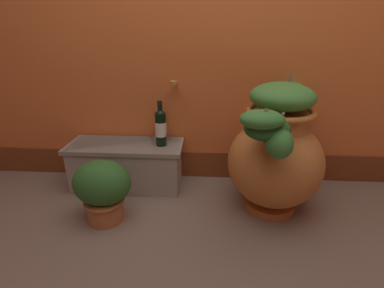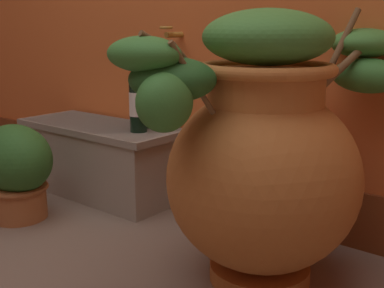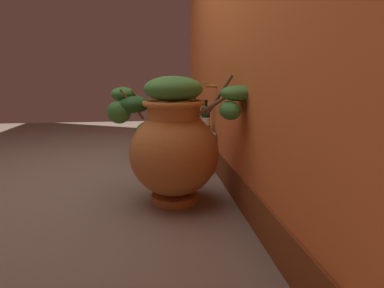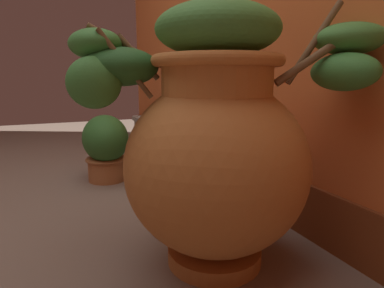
{
  "view_description": "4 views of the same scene",
  "coord_description": "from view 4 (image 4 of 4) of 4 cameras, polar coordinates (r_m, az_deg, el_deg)",
  "views": [
    {
      "loc": [
        -0.01,
        -0.95,
        1.1
      ],
      "look_at": [
        -0.12,
        0.77,
        0.41
      ],
      "focal_mm": 26.36,
      "sensor_mm": 36.0,
      "label": 1
    },
    {
      "loc": [
        1.13,
        -0.56,
        0.78
      ],
      "look_at": [
        -0.04,
        0.9,
        0.33
      ],
      "focal_mm": 45.67,
      "sensor_mm": 36.0,
      "label": 2
    },
    {
      "loc": [
        2.38,
        0.56,
        0.83
      ],
      "look_at": [
        -0.12,
        0.87,
        0.28
      ],
      "focal_mm": 28.67,
      "sensor_mm": 36.0,
      "label": 3
    },
    {
      "loc": [
        1.29,
        0.21,
        0.61
      ],
      "look_at": [
        -0.21,
        0.87,
        0.28
      ],
      "focal_mm": 29.98,
      "sensor_mm": 36.0,
      "label": 4
    }
  ],
  "objects": [
    {
      "name": "wine_bottle_middle",
      "position": [
        1.79,
        -0.54,
        7.43
      ],
      "size": [
        0.08,
        0.08,
        0.32
      ],
      "color": "black",
      "rests_on": "stone_ledge"
    },
    {
      "name": "terracotta_urn",
      "position": [
        1.02,
        4.02,
        0.18
      ],
      "size": [
        0.59,
        0.92,
        0.84
      ],
      "color": "#C17033",
      "rests_on": "ground_plane"
    },
    {
      "name": "potted_shrub",
      "position": [
        1.99,
        -15.09,
        -0.26
      ],
      "size": [
        0.35,
        0.27,
        0.4
      ],
      "color": "#B26638",
      "rests_on": "ground_plane"
    },
    {
      "name": "wine_bottle_left",
      "position": [
        1.85,
        2.48,
        6.97
      ],
      "size": [
        0.08,
        0.08,
        0.29
      ],
      "color": "black",
      "rests_on": "stone_ledge"
    },
    {
      "name": "ground_plane",
      "position": [
        1.45,
        -30.74,
        -15.16
      ],
      "size": [
        7.0,
        7.0,
        0.0
      ],
      "primitive_type": "plane",
      "color": "#7A6656"
    },
    {
      "name": "stone_ledge",
      "position": [
        2.08,
        -3.27,
        -0.28
      ],
      "size": [
        0.83,
        0.34,
        0.34
      ],
      "color": "#9E9384",
      "rests_on": "ground_plane"
    }
  ]
}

